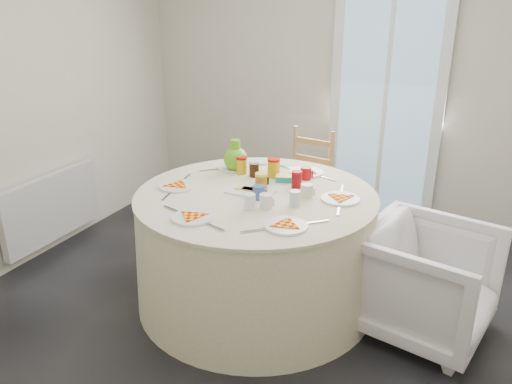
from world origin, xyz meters
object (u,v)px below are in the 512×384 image
at_px(armchair, 426,276).
at_px(green_pitcher, 236,160).
at_px(table, 256,249).
at_px(radiator, 52,207).
at_px(wooden_chair, 303,184).

distance_m(armchair, green_pitcher, 1.55).
bearing_deg(table, radiator, -179.49).
relative_size(table, armchair, 2.12).
bearing_deg(wooden_chair, armchair, -31.98).
bearing_deg(armchair, green_pitcher, 91.66).
bearing_deg(radiator, armchair, 1.91).
relative_size(wooden_chair, armchair, 1.21).
relative_size(radiator, table, 0.61).
height_order(radiator, wooden_chair, wooden_chair).
xyz_separation_m(radiator, green_pitcher, (1.51, 0.39, 0.49)).
relative_size(table, green_pitcher, 7.17).
xyz_separation_m(table, wooden_chair, (-0.05, 1.12, 0.09)).
bearing_deg(armchair, radiator, 104.79).
bearing_deg(wooden_chair, table, -77.79).
relative_size(radiator, green_pitcher, 4.35).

